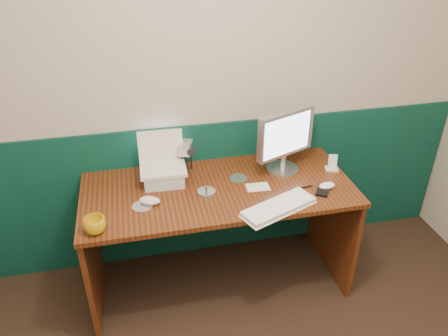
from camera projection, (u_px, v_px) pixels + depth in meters
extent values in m
cube|color=#BBAF9E|center=(207.00, 86.00, 2.64)|extent=(3.50, 0.04, 2.50)
cube|color=#07322A|center=(210.00, 190.00, 3.01)|extent=(3.48, 0.02, 1.00)
cube|color=#391C0A|center=(219.00, 237.00, 2.77)|extent=(1.60, 0.70, 0.75)
cube|color=silver|center=(164.00, 176.00, 2.61)|extent=(0.24, 0.20, 0.08)
cube|color=white|center=(279.00, 208.00, 2.38)|extent=(0.45, 0.30, 0.02)
ellipsoid|color=white|center=(327.00, 186.00, 2.57)|extent=(0.11, 0.07, 0.03)
ellipsoid|color=silver|center=(150.00, 201.00, 2.43)|extent=(0.14, 0.11, 0.04)
imported|color=gold|center=(95.00, 225.00, 2.20)|extent=(0.14, 0.14, 0.09)
cylinder|color=silver|center=(206.00, 192.00, 2.51)|extent=(0.11, 0.11, 0.02)
cylinder|color=silver|center=(142.00, 206.00, 2.42)|extent=(0.12, 0.12, 0.00)
cylinder|color=silver|center=(238.00, 178.00, 2.67)|extent=(0.11, 0.11, 0.00)
cylinder|color=black|center=(300.00, 188.00, 2.56)|extent=(0.16, 0.03, 0.01)
cube|color=white|center=(258.00, 187.00, 2.58)|extent=(0.14, 0.10, 0.00)
cube|color=white|center=(332.00, 169.00, 2.75)|extent=(0.09, 0.08, 0.01)
cube|color=white|center=(333.00, 162.00, 2.73)|extent=(0.06, 0.04, 0.09)
cube|color=black|center=(323.00, 191.00, 2.54)|extent=(0.12, 0.13, 0.01)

